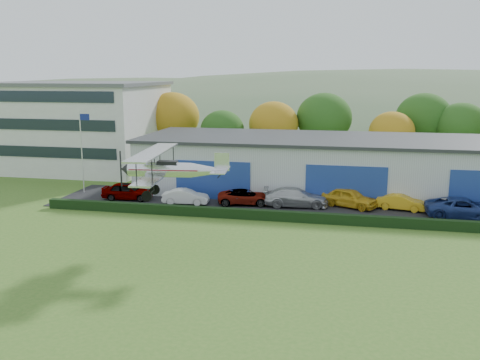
% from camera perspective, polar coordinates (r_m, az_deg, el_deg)
% --- Properties ---
extents(ground, '(300.00, 300.00, 0.00)m').
position_cam_1_polar(ground, '(26.63, -0.34, -14.01)').
color(ground, '#3C6820').
rests_on(ground, ground).
extents(apron, '(48.00, 9.00, 0.05)m').
position_cam_1_polar(apron, '(45.98, 8.87, -2.98)').
color(apron, black).
rests_on(apron, ground).
extents(hedge, '(46.00, 0.60, 0.80)m').
position_cam_1_polar(hedge, '(41.25, 8.53, -4.13)').
color(hedge, black).
rests_on(hedge, ground).
extents(hangar, '(40.60, 12.60, 5.30)m').
position_cam_1_polar(hangar, '(52.20, 11.57, 1.63)').
color(hangar, '#B2B7BC').
rests_on(hangar, ground).
extents(office_block, '(20.60, 15.60, 10.40)m').
position_cam_1_polar(office_block, '(67.46, -17.69, 5.74)').
color(office_block, silver).
rests_on(office_block, ground).
extents(flagpole, '(1.05, 0.10, 8.00)m').
position_cam_1_polar(flagpole, '(52.30, -16.83, 3.75)').
color(flagpole, silver).
rests_on(flagpole, ground).
extents(tree_belt, '(75.70, 13.22, 10.12)m').
position_cam_1_polar(tree_belt, '(64.50, 8.07, 6.28)').
color(tree_belt, '#3D2614').
rests_on(tree_belt, ground).
extents(distant_hills, '(430.00, 196.00, 56.00)m').
position_cam_1_polar(distant_hills, '(165.57, 8.43, 3.01)').
color(distant_hills, '#4C6642').
rests_on(distant_hills, ground).
extents(car_0, '(4.77, 2.19, 1.58)m').
position_cam_1_polar(car_0, '(49.11, -12.18, -1.18)').
color(car_0, gray).
rests_on(car_0, apron).
extents(car_1, '(4.19, 1.80, 1.34)m').
position_cam_1_polar(car_1, '(46.58, -5.96, -1.82)').
color(car_1, silver).
rests_on(car_1, apron).
extents(car_2, '(5.13, 3.00, 1.34)m').
position_cam_1_polar(car_2, '(46.24, 0.55, -1.86)').
color(car_2, gray).
rests_on(car_2, apron).
extents(car_3, '(5.82, 2.86, 1.63)m').
position_cam_1_polar(car_3, '(45.77, 6.12, -1.89)').
color(car_3, silver).
rests_on(car_3, apron).
extents(car_4, '(5.22, 3.80, 1.65)m').
position_cam_1_polar(car_4, '(46.31, 11.86, -1.90)').
color(car_4, gold).
rests_on(car_4, apron).
extents(car_5, '(4.23, 2.17, 1.33)m').
position_cam_1_polar(car_5, '(46.49, 17.18, -2.33)').
color(car_5, gold).
rests_on(car_5, apron).
extents(car_6, '(6.00, 2.85, 1.65)m').
position_cam_1_polar(car_6, '(45.54, 23.26, -2.84)').
color(car_6, navy).
rests_on(car_6, apron).
extents(biplane, '(7.05, 8.10, 3.02)m').
position_cam_1_polar(biplane, '(33.43, -7.75, 1.28)').
color(biplane, silver).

